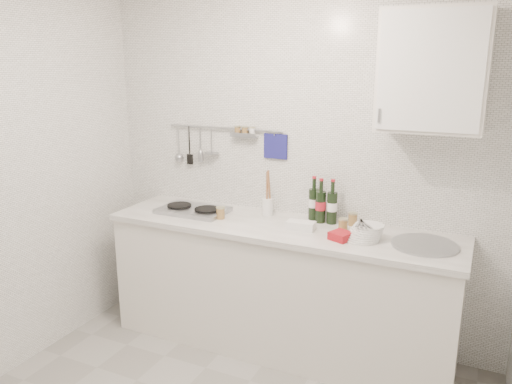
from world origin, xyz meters
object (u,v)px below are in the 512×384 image
(wall_cabinet, at_px, (433,71))
(utensil_crock, at_px, (268,205))
(wine_bottles, at_px, (322,200))
(plate_stack_sink, at_px, (365,232))
(plate_stack_hob, at_px, (204,210))

(wall_cabinet, bearing_deg, utensil_crock, 177.34)
(wine_bottles, bearing_deg, plate_stack_sink, -33.19)
(plate_stack_hob, xyz_separation_m, plate_stack_sink, (1.23, -0.09, 0.03))
(plate_stack_hob, xyz_separation_m, wine_bottles, (0.87, 0.15, 0.14))
(wall_cabinet, xyz_separation_m, plate_stack_hob, (-1.53, -0.08, -1.02))
(wine_bottles, bearing_deg, plate_stack_hob, -170.29)
(wine_bottles, relative_size, utensil_crock, 0.92)
(wall_cabinet, relative_size, plate_stack_sink, 2.88)
(plate_stack_hob, height_order, wine_bottles, wine_bottles)
(plate_stack_hob, xyz_separation_m, utensil_crock, (0.46, 0.13, 0.07))
(wall_cabinet, relative_size, utensil_crock, 2.07)
(utensil_crock, bearing_deg, wall_cabinet, -2.66)
(plate_stack_sink, bearing_deg, wall_cabinet, 28.17)
(wall_cabinet, relative_size, plate_stack_hob, 2.58)
(wine_bottles, height_order, utensil_crock, utensil_crock)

